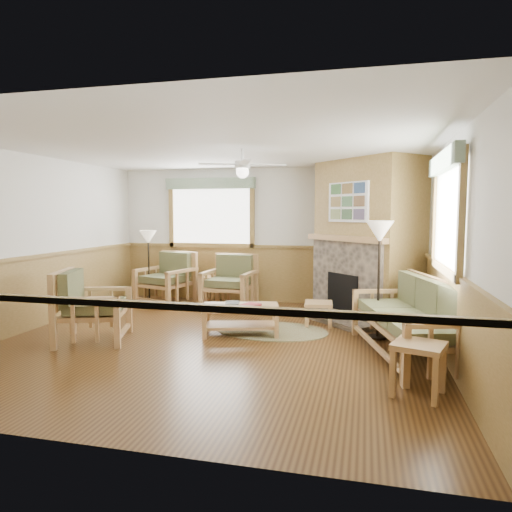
% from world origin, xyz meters
% --- Properties ---
extents(floor, '(6.00, 6.00, 0.01)m').
position_xyz_m(floor, '(0.00, 0.00, -0.01)').
color(floor, '#503216').
rests_on(floor, ground).
extents(ceiling, '(6.00, 6.00, 0.01)m').
position_xyz_m(ceiling, '(0.00, 0.00, 2.70)').
color(ceiling, white).
rests_on(ceiling, floor).
extents(wall_back, '(6.00, 0.02, 2.70)m').
position_xyz_m(wall_back, '(0.00, 3.00, 1.35)').
color(wall_back, white).
rests_on(wall_back, floor).
extents(wall_front, '(6.00, 0.02, 2.70)m').
position_xyz_m(wall_front, '(0.00, -3.00, 1.35)').
color(wall_front, white).
rests_on(wall_front, floor).
extents(wall_left, '(0.02, 6.00, 2.70)m').
position_xyz_m(wall_left, '(-3.00, 0.00, 1.35)').
color(wall_left, white).
rests_on(wall_left, floor).
extents(wall_right, '(0.02, 6.00, 2.70)m').
position_xyz_m(wall_right, '(3.00, 0.00, 1.35)').
color(wall_right, white).
rests_on(wall_right, floor).
extents(wainscot, '(6.00, 6.00, 1.10)m').
position_xyz_m(wainscot, '(0.00, 0.00, 0.55)').
color(wainscot, olive).
rests_on(wainscot, floor).
extents(fireplace, '(3.11, 3.11, 2.70)m').
position_xyz_m(fireplace, '(2.05, 2.05, 1.35)').
color(fireplace, olive).
rests_on(fireplace, floor).
extents(window_back, '(1.90, 0.16, 1.50)m').
position_xyz_m(window_back, '(-1.10, 2.96, 2.53)').
color(window_back, white).
rests_on(window_back, wall_back).
extents(window_right, '(0.16, 1.90, 1.50)m').
position_xyz_m(window_right, '(2.96, -0.20, 2.53)').
color(window_right, white).
rests_on(window_right, wall_right).
extents(ceiling_fan, '(1.59, 1.59, 0.36)m').
position_xyz_m(ceiling_fan, '(0.30, 0.30, 2.66)').
color(ceiling_fan, white).
rests_on(ceiling_fan, ceiling).
extents(sofa, '(2.28, 1.42, 0.98)m').
position_xyz_m(sofa, '(2.55, -0.09, 0.49)').
color(sofa, tan).
rests_on(sofa, floor).
extents(armchair_back_left, '(1.13, 1.13, 1.02)m').
position_xyz_m(armchair_back_left, '(-1.82, 2.28, 0.51)').
color(armchair_back_left, tan).
rests_on(armchair_back_left, floor).
extents(armchair_back_right, '(0.95, 0.95, 1.00)m').
position_xyz_m(armchair_back_right, '(-0.49, 2.22, 0.50)').
color(armchair_back_right, tan).
rests_on(armchair_back_right, floor).
extents(armchair_left, '(1.14, 1.14, 1.01)m').
position_xyz_m(armchair_left, '(-1.68, -0.41, 0.50)').
color(armchair_left, tan).
rests_on(armchair_left, floor).
extents(coffee_table, '(1.22, 0.82, 0.45)m').
position_xyz_m(coffee_table, '(0.24, 0.39, 0.22)').
color(coffee_table, tan).
rests_on(coffee_table, floor).
extents(end_table_chairs, '(0.50, 0.48, 0.54)m').
position_xyz_m(end_table_chairs, '(-0.87, 2.55, 0.27)').
color(end_table_chairs, tan).
rests_on(end_table_chairs, floor).
extents(end_table_sofa, '(0.59, 0.58, 0.53)m').
position_xyz_m(end_table_sofa, '(2.55, -1.36, 0.26)').
color(end_table_sofa, tan).
rests_on(end_table_sofa, floor).
extents(footstool, '(0.47, 0.47, 0.38)m').
position_xyz_m(footstool, '(1.30, 1.23, 0.19)').
color(footstool, tan).
rests_on(footstool, floor).
extents(braided_rug, '(2.10, 2.10, 0.01)m').
position_xyz_m(braided_rug, '(0.66, 0.69, 0.01)').
color(braided_rug, brown).
rests_on(braided_rug, floor).
extents(floor_lamp_left, '(0.40, 0.40, 1.46)m').
position_xyz_m(floor_lamp_left, '(-2.20, 2.31, 0.73)').
color(floor_lamp_left, black).
rests_on(floor_lamp_left, floor).
extents(floor_lamp_right, '(0.50, 0.50, 1.70)m').
position_xyz_m(floor_lamp_right, '(2.21, 0.68, 0.85)').
color(floor_lamp_right, black).
rests_on(floor_lamp_right, floor).
extents(book_red, '(0.31, 0.36, 0.03)m').
position_xyz_m(book_red, '(0.39, 0.34, 0.48)').
color(book_red, maroon).
rests_on(book_red, coffee_table).
extents(book_dark, '(0.26, 0.31, 0.03)m').
position_xyz_m(book_dark, '(0.09, 0.46, 0.47)').
color(book_dark, '#262620').
rests_on(book_dark, coffee_table).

